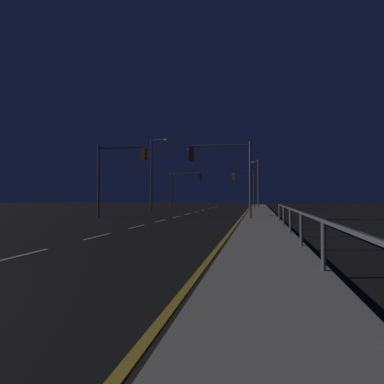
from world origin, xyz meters
TOP-DOWN VIEW (x-y plane):
  - ground_plane at (0.00, 17.50)m, footprint 112.00×112.00m
  - sidewalk_right at (6.31, 17.50)m, footprint 2.31×77.00m
  - lane_markings_center at (0.00, 21.00)m, footprint 0.14×50.00m
  - lane_edge_line at (4.90, 22.50)m, footprint 0.14×53.00m
  - traffic_light_far_center at (4.32, 39.30)m, footprint 2.99×0.35m
  - traffic_light_far_left at (-3.62, 38.93)m, footprint 4.48×0.58m
  - traffic_light_mid_right at (3.74, 18.66)m, footprint 4.26×0.57m
  - traffic_light_overhead_east at (-4.18, 19.73)m, footprint 3.79×0.70m
  - street_lamp_corner at (6.02, 42.31)m, footprint 1.08×1.58m
  - street_lamp_across_street at (-5.64, 32.14)m, footprint 2.36×0.83m
  - barrier_fence at (7.32, 7.33)m, footprint 0.09×18.75m

SIDE VIEW (x-z plane):
  - ground_plane at x=0.00m, z-range 0.00..0.00m
  - lane_edge_line at x=4.90m, z-range 0.00..0.01m
  - lane_markings_center at x=0.00m, z-range 0.00..0.01m
  - sidewalk_right at x=6.31m, z-range 0.00..0.14m
  - barrier_fence at x=7.32m, z-range 0.39..1.37m
  - traffic_light_far_left at x=-3.62m, z-range 1.05..6.02m
  - traffic_light_far_center at x=4.32m, z-range 1.10..5.98m
  - traffic_light_mid_right at x=3.74m, z-range 1.21..6.31m
  - traffic_light_overhead_east at x=-4.18m, z-range 1.12..6.63m
  - street_lamp_corner at x=6.02m, z-range 0.84..7.42m
  - street_lamp_across_street at x=-5.64m, z-range 0.80..9.04m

